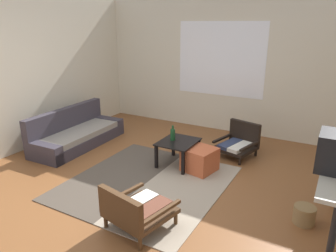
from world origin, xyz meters
name	(u,v)px	position (x,y,z in m)	size (l,w,h in m)	color
ground_plane	(138,190)	(0.00, 0.00, 0.00)	(7.80, 7.80, 0.00)	brown
far_wall_with_window	(221,65)	(0.00, 3.06, 1.35)	(5.60, 0.13, 2.70)	beige
side_wall_left	(16,74)	(-2.66, 0.30, 1.35)	(0.12, 6.60, 2.70)	beige
area_rug	(147,183)	(0.00, 0.24, 0.01)	(2.07, 2.25, 0.01)	#4C4238
couch	(76,134)	(-1.96, 0.85, 0.21)	(0.79, 1.88, 0.68)	#38333D
coffee_table	(178,146)	(0.10, 0.99, 0.33)	(0.55, 0.64, 0.40)	black
armchair_by_window	(239,142)	(0.82, 1.86, 0.24)	(0.70, 0.72, 0.56)	black
armchair_striped_foreground	(136,210)	(0.47, -0.71, 0.25)	(0.74, 0.76, 0.53)	#472D19
ottoman_orange	(200,160)	(0.49, 0.97, 0.18)	(0.45, 0.45, 0.37)	#BC5633
glass_bottle	(173,134)	(0.00, 1.00, 0.50)	(0.08, 0.08, 0.24)	#194723
wicker_basket	(304,215)	(2.07, 0.32, 0.10)	(0.24, 0.24, 0.21)	olive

